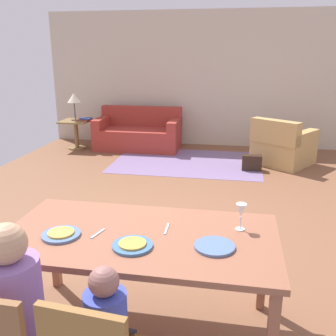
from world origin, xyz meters
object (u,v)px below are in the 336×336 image
object	(u,v)px
plate_near_man	(61,235)
handbag	(252,163)
couch	(139,134)
book_upper	(86,119)
plate_near_child	(132,246)
table_lamp	(74,99)
armchair	(282,147)
dining_table	(140,243)
plate_near_woman	(215,246)
person_man	(21,323)
side_table	(76,130)
book_lower	(83,120)
wine_glass	(241,211)

from	to	relation	value
plate_near_man	handbag	xyz separation A→B (m)	(1.37, 4.19, -0.64)
couch	book_upper	distance (m)	1.09
plate_near_child	table_lamp	world-z (taller)	table_lamp
armchair	handbag	bearing A→B (deg)	-138.72
dining_table	book_upper	xyz separation A→B (m)	(-2.38, 4.99, -0.07)
dining_table	plate_near_woman	size ratio (longest dim) A/B	7.19
plate_near_man	person_man	bearing A→B (deg)	-89.95
plate_near_man	plate_near_child	distance (m)	0.50
dining_table	person_man	distance (m)	0.84
person_man	plate_near_child	bearing A→B (deg)	43.98
armchair	book_upper	bearing A→B (deg)	173.04
plate_near_child	plate_near_woman	world-z (taller)	same
side_table	book_lower	distance (m)	0.27
dining_table	armchair	xyz separation A→B (m)	(1.39, 4.53, -0.37)
book_lower	book_upper	bearing A→B (deg)	2.29
dining_table	plate_near_child	size ratio (longest dim) A/B	7.19
plate_near_child	book_upper	xyz separation A→B (m)	(-2.38, 5.17, -0.15)
plate_near_man	couch	world-z (taller)	couch
plate_near_woman	side_table	distance (m)	5.95
plate_near_man	book_upper	xyz separation A→B (m)	(-1.89, 5.11, -0.15)
plate_near_woman	handbag	size ratio (longest dim) A/B	0.78
wine_glass	table_lamp	world-z (taller)	table_lamp
dining_table	book_upper	distance (m)	5.53
person_man	handbag	world-z (taller)	person_man
plate_near_woman	table_lamp	size ratio (longest dim) A/B	0.46
book_upper	person_man	bearing A→B (deg)	-71.51
table_lamp	book_lower	xyz separation A→B (m)	(0.16, 0.01, -0.41)
plate_near_man	handbag	world-z (taller)	plate_near_man
armchair	side_table	xyz separation A→B (m)	(-3.99, 0.44, 0.06)
couch	handbag	world-z (taller)	couch
person_man	plate_near_man	bearing A→B (deg)	90.05
armchair	book_upper	size ratio (longest dim) A/B	5.42
plate_near_man	person_man	size ratio (longest dim) A/B	0.23
plate_near_man	wine_glass	bearing A→B (deg)	14.73
plate_near_woman	book_lower	distance (m)	5.87
plate_near_man	table_lamp	xyz separation A→B (m)	(-2.10, 5.09, 0.24)
plate_near_man	armchair	distance (m)	5.04
plate_near_man	wine_glass	xyz separation A→B (m)	(1.14, 0.30, 0.12)
book_upper	handbag	distance (m)	3.42
dining_table	armchair	bearing A→B (deg)	72.89
armchair	book_lower	xyz separation A→B (m)	(-3.83, 0.46, 0.28)
armchair	wine_glass	bearing A→B (deg)	-99.75
armchair	side_table	bearing A→B (deg)	173.65
dining_table	side_table	size ratio (longest dim) A/B	3.10
book_lower	plate_near_woman	bearing A→B (deg)	-60.05
handbag	wine_glass	bearing A→B (deg)	-93.35
plate_near_woman	handbag	xyz separation A→B (m)	(0.38, 4.17, -0.64)
book_upper	couch	bearing A→B (deg)	13.35
armchair	plate_near_woman	bearing A→B (deg)	-101.00
armchair	book_lower	size ratio (longest dim) A/B	5.42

